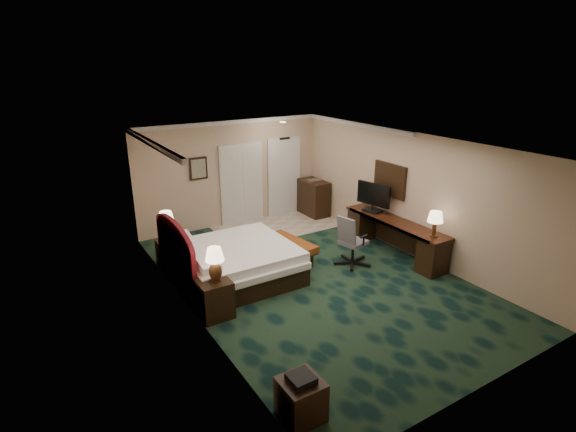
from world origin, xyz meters
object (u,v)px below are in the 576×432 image
nightstand_near (214,297)px  bed_bench (291,249)px  minibar (314,198)px  lamp_near (215,265)px  lamp_far (167,226)px  side_table (301,399)px  nightstand_far (169,253)px  desk_chair (353,240)px  tv (373,197)px  desk (394,238)px  bed (236,263)px

nightstand_near → bed_bench: size_ratio=0.51×
nightstand_near → minibar: size_ratio=0.68×
lamp_near → minibar: size_ratio=0.61×
lamp_far → side_table: 5.07m
nightstand_far → desk_chair: (3.33, -1.96, 0.28)m
nightstand_far → lamp_near: lamp_near is taller
minibar → lamp_near: bearing=-141.6°
nightstand_near → desk_chair: 3.31m
side_table → lamp_near: bearing=88.9°
nightstand_far → minibar: (4.45, 1.12, 0.21)m
nightstand_far → desk_chair: bearing=-30.5°
bed_bench → tv: size_ratio=1.48×
bed_bench → desk: desk is taller
desk → nightstand_near: bearing=-176.6°
bed → lamp_near: 1.50m
bed_bench → desk_chair: desk_chair is taller
desk → tv: (0.00, 0.76, 0.73)m
nightstand_far → tv: size_ratio=0.64×
nightstand_near → bed_bench: nightstand_near is taller
lamp_near → side_table: (-0.05, -2.66, -0.69)m
desk → side_table: bearing=-146.0°
lamp_far → nightstand_far: bearing=-101.8°
bed → desk: 3.58m
nightstand_far → desk: (4.44, -2.02, 0.11)m
bed → bed_bench: bed is taller
bed_bench → desk: bearing=-33.4°
nightstand_near → tv: size_ratio=0.76×
minibar → side_table: bearing=-125.8°
lamp_far → minibar: lamp_far is taller
desk_chair → minibar: size_ratio=1.15×
nightstand_far → desk: bearing=-24.5°
bed → lamp_far: bearing=125.3°
bed → bed_bench: 1.44m
lamp_far → desk_chair: size_ratio=0.57×
desk_chair → nightstand_near: bearing=173.5°
lamp_far → desk: size_ratio=0.23×
side_table → minibar: minibar is taller
lamp_far → desk: bearing=-24.9°
desk_chair → minibar: (1.12, 3.08, -0.07)m
bed → side_table: bearing=-103.7°
bed_bench → side_table: (-2.33, -3.95, 0.05)m
nightstand_far → side_table: size_ratio=1.06×
bed → bed_bench: size_ratio=1.67×
nightstand_far → lamp_far: size_ratio=0.89×
desk_chair → lamp_far: bearing=136.8°
nightstand_near → desk_chair: (3.28, 0.33, 0.23)m
lamp_far → minibar: (4.44, 1.09, -0.39)m
tv → bed_bench: bearing=161.8°
nightstand_near → lamp_near: size_ratio=1.12×
bed_bench → side_table: side_table is taller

